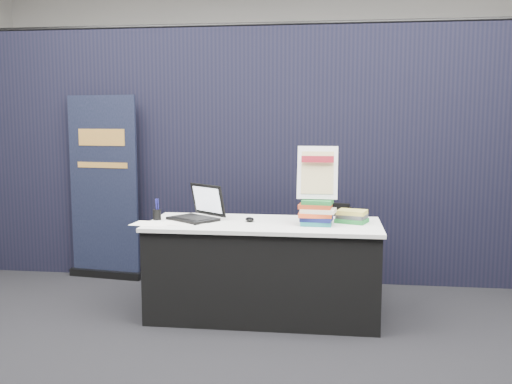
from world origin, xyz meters
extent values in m
plane|color=black|center=(0.00, 0.00, 0.00)|extent=(8.00, 8.00, 0.00)
cube|color=beige|center=(0.00, 4.00, 1.75)|extent=(8.00, 0.02, 3.50)
cube|color=black|center=(0.00, 1.60, 1.20)|extent=(6.00, 0.08, 2.40)
cube|color=black|center=(0.00, 0.55, 0.36)|extent=(1.76, 0.71, 0.72)
cube|color=silver|center=(0.00, 0.55, 0.73)|extent=(1.80, 0.75, 0.03)
cube|color=black|center=(-0.57, 0.57, 0.76)|extent=(0.45, 0.43, 0.02)
cube|color=black|center=(-0.57, 0.70, 0.90)|extent=(0.33, 0.27, 0.26)
cube|color=white|center=(-0.57, 0.69, 0.90)|extent=(0.28, 0.22, 0.20)
ellipsoid|color=black|center=(-0.12, 0.58, 0.77)|extent=(0.10, 0.12, 0.03)
cube|color=white|center=(-0.85, 0.37, 0.75)|extent=(0.31, 0.24, 0.00)
cube|color=white|center=(-0.65, 0.42, 0.75)|extent=(0.31, 0.24, 0.00)
cube|color=white|center=(-0.56, 0.47, 0.75)|extent=(0.27, 0.21, 0.00)
cylinder|color=black|center=(-0.86, 0.56, 0.79)|extent=(0.08, 0.08, 0.08)
cube|color=#1C6D6D|center=(0.41, 0.49, 0.77)|extent=(0.26, 0.21, 0.03)
cube|color=#11174E|center=(0.41, 0.49, 0.80)|extent=(0.26, 0.21, 0.03)
cube|color=#F05221|center=(0.41, 0.49, 0.83)|extent=(0.26, 0.21, 0.03)
cube|color=beige|center=(0.41, 0.49, 0.86)|extent=(0.26, 0.21, 0.03)
cube|color=#AE3C1C|center=(0.41, 0.49, 0.90)|extent=(0.26, 0.21, 0.03)
cube|color=#1F7532|center=(0.41, 0.49, 0.93)|extent=(0.26, 0.21, 0.03)
cube|color=#1F7532|center=(0.68, 0.65, 0.77)|extent=(0.27, 0.24, 0.03)
cube|color=#505055|center=(0.68, 0.65, 0.80)|extent=(0.27, 0.24, 0.03)
cube|color=#C9BC50|center=(0.68, 0.65, 0.83)|extent=(0.27, 0.24, 0.03)
cube|color=black|center=(0.41, 0.47, 0.96)|extent=(0.20, 0.02, 0.01)
cylinder|color=black|center=(0.33, 0.56, 1.08)|extent=(0.01, 0.10, 0.29)
cylinder|color=black|center=(0.49, 0.56, 1.08)|extent=(0.01, 0.10, 0.29)
cube|color=white|center=(0.41, 0.52, 1.15)|extent=(0.30, 0.12, 0.39)
cube|color=#CFBB81|center=(0.41, 0.51, 1.15)|extent=(0.24, 0.09, 0.31)
cube|color=maroon|center=(0.41, 0.51, 1.25)|extent=(0.24, 0.02, 0.05)
cube|color=black|center=(-1.67, 1.44, 0.04)|extent=(0.76, 0.20, 0.07)
cube|color=black|center=(-1.67, 1.46, 0.89)|extent=(0.71, 0.13, 1.78)
cube|color=gold|center=(-1.67, 1.44, 1.38)|extent=(0.49, 0.07, 0.16)
cube|color=gold|center=(-1.67, 1.44, 1.11)|extent=(0.53, 0.08, 0.05)
cylinder|color=black|center=(0.34, 0.98, 0.19)|extent=(0.02, 0.02, 0.39)
cylinder|color=black|center=(0.69, 0.98, 0.19)|extent=(0.02, 0.02, 0.39)
cylinder|color=black|center=(0.34, 1.33, 0.19)|extent=(0.02, 0.02, 0.39)
cylinder|color=black|center=(0.69, 1.33, 0.19)|extent=(0.02, 0.02, 0.39)
cube|color=black|center=(0.51, 1.15, 0.41)|extent=(0.47, 0.47, 0.03)
cube|color=black|center=(0.51, 1.33, 0.74)|extent=(0.34, 0.15, 0.14)
camera|label=1|loc=(0.51, -3.78, 1.54)|focal=40.00mm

